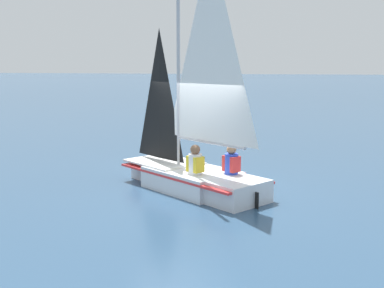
{
  "coord_description": "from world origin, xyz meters",
  "views": [
    {
      "loc": [
        10.72,
        2.46,
        2.93
      ],
      "look_at": [
        0.0,
        0.0,
        1.1
      ],
      "focal_mm": 45.0,
      "sensor_mm": 36.0,
      "label": 1
    }
  ],
  "objects": [
    {
      "name": "ground_plane",
      "position": [
        0.0,
        0.0,
        0.0
      ],
      "size": [
        260.0,
        260.0,
        0.0
      ],
      "primitive_type": "plane",
      "color": "#2D4C6B"
    },
    {
      "name": "sailor_helm",
      "position": [
        0.47,
        0.18,
        0.62
      ],
      "size": [
        0.42,
        0.43,
        1.16
      ],
      "rotation": [
        0.0,
        0.0,
        4.09
      ],
      "color": "black",
      "rests_on": "ground_plane"
    },
    {
      "name": "sailor_crew",
      "position": [
        0.26,
        0.96,
        0.62
      ],
      "size": [
        0.42,
        0.43,
        1.16
      ],
      "rotation": [
        0.0,
        0.0,
        4.09
      ],
      "color": "black",
      "rests_on": "ground_plane"
    },
    {
      "name": "sailboat_main",
      "position": [
        0.03,
        0.04,
        0.81
      ],
      "size": [
        3.37,
        3.91,
        5.62
      ],
      "rotation": [
        0.0,
        0.0,
        4.09
      ],
      "color": "silver",
      "rests_on": "ground_plane"
    }
  ]
}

